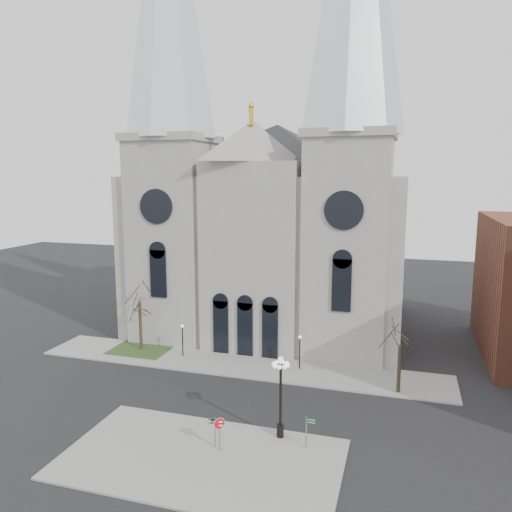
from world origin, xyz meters
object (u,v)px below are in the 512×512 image
(stop_sign, at_px, (219,427))
(globe_lamp, at_px, (281,387))
(one_way_sign, at_px, (215,427))
(street_name_sign, at_px, (308,429))

(stop_sign, distance_m, globe_lamp, 4.88)
(globe_lamp, bearing_deg, one_way_sign, -147.52)
(stop_sign, bearing_deg, one_way_sign, 122.45)
(stop_sign, distance_m, street_name_sign, 5.89)
(stop_sign, bearing_deg, street_name_sign, -0.42)
(stop_sign, xyz_separation_m, one_way_sign, (-0.45, 0.34, -0.27))
(globe_lamp, relative_size, one_way_sign, 2.86)
(one_way_sign, xyz_separation_m, street_name_sign, (5.96, 1.73, -0.12))
(globe_lamp, xyz_separation_m, one_way_sign, (-3.89, -2.48, -2.29))
(globe_lamp, distance_m, one_way_sign, 5.15)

